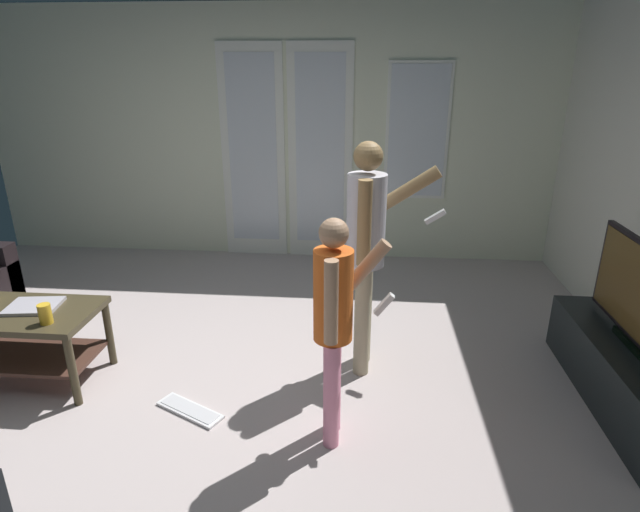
{
  "coord_description": "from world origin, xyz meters",
  "views": [
    {
      "loc": [
        1.0,
        -2.54,
        1.95
      ],
      "look_at": [
        0.75,
        0.28,
        0.9
      ],
      "focal_mm": 28.87,
      "sensor_mm": 36.0,
      "label": 1
    }
  ],
  "objects_px": {
    "loose_keyboard": "(190,410)",
    "laptop_closed": "(34,306)",
    "person_adult": "(368,239)",
    "person_child": "(335,314)",
    "cup_by_laptop": "(45,314)",
    "tv_stand": "(628,376)",
    "coffee_table": "(28,330)"
  },
  "relations": [
    {
      "from": "loose_keyboard",
      "to": "laptop_closed",
      "type": "xyz_separation_m",
      "value": [
        -1.07,
        0.29,
        0.5
      ]
    },
    {
      "from": "person_adult",
      "to": "person_child",
      "type": "relative_size",
      "value": 1.21
    },
    {
      "from": "cup_by_laptop",
      "to": "person_child",
      "type": "bearing_deg",
      "value": -7.87
    },
    {
      "from": "tv_stand",
      "to": "loose_keyboard",
      "type": "relative_size",
      "value": 3.21
    },
    {
      "from": "tv_stand",
      "to": "loose_keyboard",
      "type": "bearing_deg",
      "value": -173.15
    },
    {
      "from": "coffee_table",
      "to": "cup_by_laptop",
      "type": "distance_m",
      "value": 0.35
    },
    {
      "from": "tv_stand",
      "to": "person_child",
      "type": "height_order",
      "value": "person_child"
    },
    {
      "from": "laptop_closed",
      "to": "cup_by_laptop",
      "type": "distance_m",
      "value": 0.28
    },
    {
      "from": "laptop_closed",
      "to": "tv_stand",
      "type": "bearing_deg",
      "value": -7.5
    },
    {
      "from": "tv_stand",
      "to": "laptop_closed",
      "type": "bearing_deg",
      "value": -179.69
    },
    {
      "from": "tv_stand",
      "to": "loose_keyboard",
      "type": "distance_m",
      "value": 2.64
    },
    {
      "from": "tv_stand",
      "to": "loose_keyboard",
      "type": "xyz_separation_m",
      "value": [
        -2.61,
        -0.31,
        -0.18
      ]
    },
    {
      "from": "tv_stand",
      "to": "laptop_closed",
      "type": "height_order",
      "value": "laptop_closed"
    },
    {
      "from": "person_child",
      "to": "loose_keyboard",
      "type": "relative_size",
      "value": 2.81
    },
    {
      "from": "person_child",
      "to": "tv_stand",
      "type": "bearing_deg",
      "value": 14.49
    },
    {
      "from": "person_adult",
      "to": "tv_stand",
      "type": "bearing_deg",
      "value": -10.11
    },
    {
      "from": "laptop_closed",
      "to": "coffee_table",
      "type": "bearing_deg",
      "value": -137.26
    },
    {
      "from": "person_child",
      "to": "laptop_closed",
      "type": "relative_size",
      "value": 4.12
    },
    {
      "from": "person_child",
      "to": "cup_by_laptop",
      "type": "relative_size",
      "value": 10.3
    },
    {
      "from": "coffee_table",
      "to": "laptop_closed",
      "type": "xyz_separation_m",
      "value": [
        0.04,
        0.05,
        0.15
      ]
    },
    {
      "from": "person_adult",
      "to": "person_child",
      "type": "xyz_separation_m",
      "value": [
        -0.16,
        -0.73,
        -0.16
      ]
    },
    {
      "from": "person_adult",
      "to": "laptop_closed",
      "type": "bearing_deg",
      "value": -171.82
    },
    {
      "from": "person_adult",
      "to": "laptop_closed",
      "type": "relative_size",
      "value": 4.98
    },
    {
      "from": "tv_stand",
      "to": "cup_by_laptop",
      "type": "relative_size",
      "value": 11.78
    },
    {
      "from": "person_child",
      "to": "laptop_closed",
      "type": "distance_m",
      "value": 2.0
    },
    {
      "from": "loose_keyboard",
      "to": "laptop_closed",
      "type": "distance_m",
      "value": 1.22
    },
    {
      "from": "tv_stand",
      "to": "laptop_closed",
      "type": "xyz_separation_m",
      "value": [
        -3.68,
        -0.02,
        0.32
      ]
    },
    {
      "from": "tv_stand",
      "to": "loose_keyboard",
      "type": "height_order",
      "value": "tv_stand"
    },
    {
      "from": "loose_keyboard",
      "to": "cup_by_laptop",
      "type": "bearing_deg",
      "value": 173.25
    },
    {
      "from": "loose_keyboard",
      "to": "laptop_closed",
      "type": "height_order",
      "value": "laptop_closed"
    },
    {
      "from": "loose_keyboard",
      "to": "cup_by_laptop",
      "type": "height_order",
      "value": "cup_by_laptop"
    },
    {
      "from": "coffee_table",
      "to": "person_child",
      "type": "relative_size",
      "value": 0.7
    }
  ]
}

